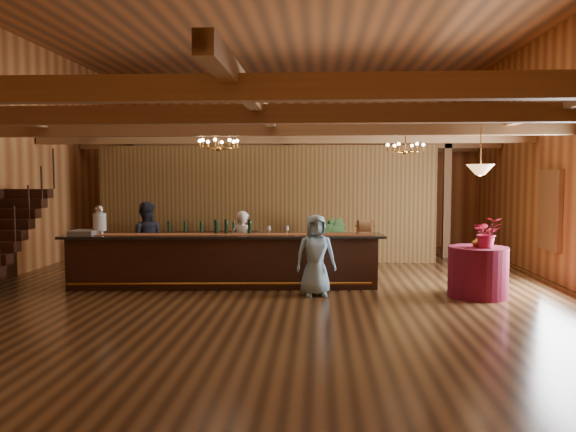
# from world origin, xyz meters

# --- Properties ---
(floor) EXTENTS (14.00, 14.00, 0.00)m
(floor) POSITION_xyz_m (0.00, 0.00, 0.00)
(floor) COLOR brown
(floor) RESTS_ON ground
(ceiling) EXTENTS (14.00, 14.00, 0.00)m
(ceiling) POSITION_xyz_m (0.00, 0.00, 5.50)
(ceiling) COLOR #A65F31
(ceiling) RESTS_ON wall_back
(wall_back) EXTENTS (12.00, 0.10, 5.50)m
(wall_back) POSITION_xyz_m (0.00, 7.00, 2.75)
(wall_back) COLOR #BA7C3B
(wall_back) RESTS_ON floor
(wall_front) EXTENTS (12.00, 0.10, 5.50)m
(wall_front) POSITION_xyz_m (0.00, -7.00, 2.75)
(wall_front) COLOR #BA7C3B
(wall_front) RESTS_ON floor
(wall_right) EXTENTS (0.10, 14.00, 5.50)m
(wall_right) POSITION_xyz_m (6.00, 0.00, 2.75)
(wall_right) COLOR #BA7C3B
(wall_right) RESTS_ON floor
(beam_grid) EXTENTS (11.90, 13.90, 0.39)m
(beam_grid) POSITION_xyz_m (0.00, 0.51, 3.24)
(beam_grid) COLOR brown
(beam_grid) RESTS_ON wall_left
(support_posts) EXTENTS (9.20, 10.20, 3.20)m
(support_posts) POSITION_xyz_m (0.00, -0.50, 1.60)
(support_posts) COLOR brown
(support_posts) RESTS_ON floor
(partition_wall) EXTENTS (9.00, 0.18, 3.10)m
(partition_wall) POSITION_xyz_m (-0.50, 3.50, 1.55)
(partition_wall) COLOR brown
(partition_wall) RESTS_ON floor
(window_right_back) EXTENTS (0.12, 1.05, 1.75)m
(window_right_back) POSITION_xyz_m (5.95, 1.00, 1.55)
(window_right_back) COLOR white
(window_right_back) RESTS_ON wall_right
(backroom_boxes) EXTENTS (4.10, 0.60, 1.10)m
(backroom_boxes) POSITION_xyz_m (-0.29, 5.50, 0.53)
(backroom_boxes) COLOR black
(backroom_boxes) RESTS_ON floor
(tasting_bar) EXTENTS (6.58, 1.30, 1.10)m
(tasting_bar) POSITION_xyz_m (-1.02, -0.14, 0.55)
(tasting_bar) COLOR black
(tasting_bar) RESTS_ON floor
(beverage_dispenser) EXTENTS (0.26, 0.26, 0.60)m
(beverage_dispenser) POSITION_xyz_m (-3.55, -0.27, 1.38)
(beverage_dispenser) COLOR silver
(beverage_dispenser) RESTS_ON tasting_bar
(glass_rack_tray) EXTENTS (0.50, 0.50, 0.10)m
(glass_rack_tray) POSITION_xyz_m (-3.82, -0.40, 1.14)
(glass_rack_tray) COLOR gray
(glass_rack_tray) RESTS_ON tasting_bar
(raffle_drum) EXTENTS (0.34, 0.24, 0.30)m
(raffle_drum) POSITION_xyz_m (1.86, 0.02, 1.27)
(raffle_drum) COLOR #8F5D36
(raffle_drum) RESTS_ON tasting_bar
(bar_bottle_0) EXTENTS (0.07, 0.07, 0.30)m
(bar_bottle_0) POSITION_xyz_m (-1.20, -0.03, 1.24)
(bar_bottle_0) COLOR black
(bar_bottle_0) RESTS_ON tasting_bar
(bar_bottle_1) EXTENTS (0.07, 0.07, 0.30)m
(bar_bottle_1) POSITION_xyz_m (-0.99, -0.01, 1.24)
(bar_bottle_1) COLOR black
(bar_bottle_1) RESTS_ON tasting_bar
(bar_bottle_2) EXTENTS (0.07, 0.07, 0.30)m
(bar_bottle_2) POSITION_xyz_m (-0.51, 0.02, 1.24)
(bar_bottle_2) COLOR black
(bar_bottle_2) RESTS_ON tasting_bar
(backbar_shelf) EXTENTS (2.99, 0.96, 0.83)m
(backbar_shelf) POSITION_xyz_m (-2.14, 2.95, 0.42)
(backbar_shelf) COLOR black
(backbar_shelf) RESTS_ON floor
(round_table) EXTENTS (1.10, 1.10, 0.95)m
(round_table) POSITION_xyz_m (3.93, -0.78, 0.48)
(round_table) COLOR maroon
(round_table) RESTS_ON floor
(chandelier_left) EXTENTS (0.80, 0.80, 0.42)m
(chandelier_left) POSITION_xyz_m (-1.11, -0.15, 2.94)
(chandelier_left) COLOR #B9772C
(chandelier_left) RESTS_ON beam_grid
(chandelier_right) EXTENTS (0.80, 0.80, 0.46)m
(chandelier_right) POSITION_xyz_m (2.77, 0.80, 2.90)
(chandelier_right) COLOR #B9772C
(chandelier_right) RESTS_ON beam_grid
(pendant_lamp) EXTENTS (0.52, 0.52, 0.90)m
(pendant_lamp) POSITION_xyz_m (3.93, -0.78, 2.40)
(pendant_lamp) COLOR #B9772C
(pendant_lamp) RESTS_ON beam_grid
(bartender) EXTENTS (0.65, 0.53, 1.53)m
(bartender) POSITION_xyz_m (-0.74, 0.70, 0.76)
(bartender) COLOR white
(bartender) RESTS_ON floor
(staff_second) EXTENTS (0.95, 0.80, 1.72)m
(staff_second) POSITION_xyz_m (-2.91, 0.69, 0.86)
(staff_second) COLOR #272934
(staff_second) RESTS_ON floor
(guest) EXTENTS (0.85, 0.64, 1.56)m
(guest) POSITION_xyz_m (0.86, -0.84, 0.78)
(guest) COLOR #89B7CF
(guest) RESTS_ON floor
(floor_plant) EXTENTS (0.83, 0.74, 1.27)m
(floor_plant) POSITION_xyz_m (1.24, 2.58, 0.63)
(floor_plant) COLOR #29481F
(floor_plant) RESTS_ON floor
(table_flowers) EXTENTS (0.54, 0.48, 0.57)m
(table_flowers) POSITION_xyz_m (4.04, -0.92, 1.24)
(table_flowers) COLOR #B81A3B
(table_flowers) RESTS_ON round_table
(table_vase) EXTENTS (0.16, 0.16, 0.30)m
(table_vase) POSITION_xyz_m (3.89, -0.78, 1.10)
(table_vase) COLOR #B9772C
(table_vase) RESTS_ON round_table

